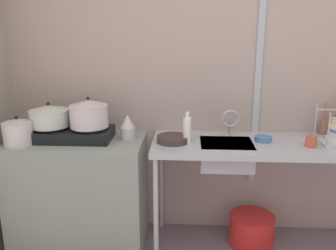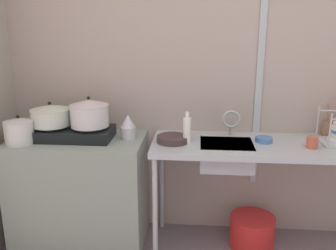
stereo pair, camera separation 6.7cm
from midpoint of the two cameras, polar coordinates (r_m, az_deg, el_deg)
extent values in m
cube|color=#A8978F|center=(2.81, 11.52, 10.47)|extent=(4.42, 0.10, 2.79)
cube|color=#AAB1B9|center=(2.76, 13.70, 13.16)|extent=(0.05, 0.01, 2.23)
cube|color=gray|center=(2.86, -14.38, -10.16)|extent=(0.97, 0.55, 0.83)
cube|color=#AAB1B9|center=(2.63, 14.22, -3.13)|extent=(1.58, 0.55, 0.04)
cylinder|color=#ABB1B6|center=(2.54, -2.70, -13.52)|extent=(0.04, 0.04, 0.79)
cylinder|color=#ABABB8|center=(2.96, -1.78, -9.11)|extent=(0.04, 0.04, 0.79)
cube|color=black|center=(2.71, -15.83, -1.39)|extent=(0.60, 0.30, 0.08)
cylinder|color=black|center=(2.75, -18.75, -0.34)|extent=(0.21, 0.21, 0.02)
cylinder|color=black|center=(2.65, -12.97, -0.44)|extent=(0.21, 0.21, 0.02)
cylinder|color=silver|center=(2.73, -18.87, 1.03)|extent=(0.28, 0.28, 0.12)
cone|color=beige|center=(2.71, -19.01, 2.58)|extent=(0.28, 0.28, 0.03)
sphere|color=black|center=(2.71, -19.06, 3.18)|extent=(0.02, 0.02, 0.02)
cylinder|color=silver|center=(2.63, -13.08, 1.38)|extent=(0.27, 0.27, 0.16)
cone|color=silver|center=(2.61, -13.21, 3.44)|extent=(0.28, 0.28, 0.04)
sphere|color=black|center=(2.60, -13.25, 4.11)|extent=(0.02, 0.02, 0.02)
cylinder|color=silver|center=(2.70, -23.25, -1.24)|extent=(0.20, 0.20, 0.16)
cone|color=silver|center=(2.68, -23.45, 0.61)|extent=(0.20, 0.20, 0.02)
sphere|color=black|center=(2.67, -23.50, 1.08)|extent=(0.02, 0.02, 0.02)
cylinder|color=silver|center=(2.64, -7.07, -1.28)|extent=(0.11, 0.11, 0.09)
cone|color=silver|center=(2.61, -7.13, 0.61)|extent=(0.10, 0.10, 0.09)
cube|color=#AAB1B9|center=(2.60, 8.41, -4.60)|extent=(0.37, 0.31, 0.17)
cylinder|color=#AAB1B9|center=(2.73, 8.97, -0.17)|extent=(0.02, 0.02, 0.14)
torus|color=#AAB1B9|center=(2.66, 9.15, 0.97)|extent=(0.13, 0.02, 0.13)
cylinder|color=#3E2E2E|center=(2.55, 0.00, -2.22)|extent=(0.23, 0.23, 0.04)
cylinder|color=#B7B4BA|center=(2.62, 23.32, -0.79)|extent=(0.01, 0.01, 0.24)
cylinder|color=#B7B4BA|center=(2.85, 21.65, 0.61)|extent=(0.01, 0.01, 0.24)
cylinder|color=#C45741|center=(2.63, 20.97, -2.39)|extent=(0.08, 0.08, 0.08)
cylinder|color=#4971B3|center=(2.65, 14.08, -2.13)|extent=(0.12, 0.12, 0.04)
cylinder|color=white|center=(2.51, 2.28, -0.89)|extent=(0.06, 0.06, 0.18)
cylinder|color=white|center=(2.49, 2.31, 1.59)|extent=(0.03, 0.03, 0.04)
cylinder|color=#92694E|center=(2.95, 22.84, -0.37)|extent=(0.07, 0.07, 0.11)
cylinder|color=olive|center=(2.93, 23.01, 1.20)|extent=(0.01, 0.06, 0.21)
cylinder|color=red|center=(2.94, 12.36, -15.84)|extent=(0.34, 0.34, 0.24)
camera|label=1|loc=(0.03, -90.76, -0.21)|focal=38.65mm
camera|label=2|loc=(0.03, 89.24, 0.21)|focal=38.65mm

